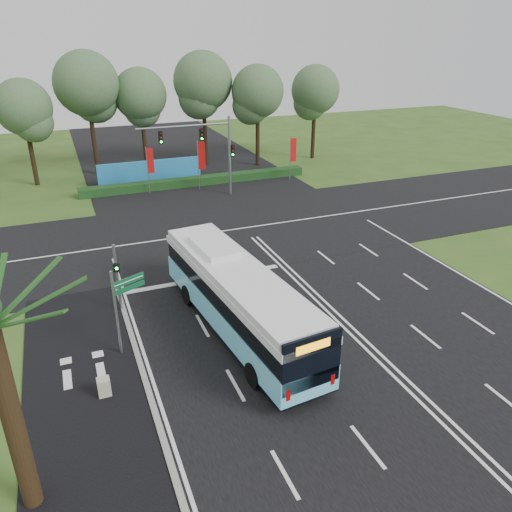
{
  "coord_description": "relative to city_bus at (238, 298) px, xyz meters",
  "views": [
    {
      "loc": [
        -12.06,
        -21.07,
        13.81
      ],
      "look_at": [
        -2.86,
        2.0,
        2.46
      ],
      "focal_mm": 35.0,
      "sensor_mm": 36.0,
      "label": 1
    }
  ],
  "objects": [
    {
      "name": "ground",
      "position": [
        5.04,
        1.07,
        -1.88
      ],
      "size": [
        120.0,
        120.0,
        0.0
      ],
      "primitive_type": "plane",
      "color": "#2E531B",
      "rests_on": "ground"
    },
    {
      "name": "road_main",
      "position": [
        5.04,
        1.07,
        -1.86
      ],
      "size": [
        20.0,
        120.0,
        0.04
      ],
      "primitive_type": "cube",
      "color": "black",
      "rests_on": "ground"
    },
    {
      "name": "road_cross",
      "position": [
        5.04,
        13.07,
        -1.85
      ],
      "size": [
        120.0,
        14.0,
        0.05
      ],
      "primitive_type": "cube",
      "color": "black",
      "rests_on": "ground"
    },
    {
      "name": "bike_path",
      "position": [
        -7.46,
        -1.93,
        -1.85
      ],
      "size": [
        5.0,
        18.0,
        0.06
      ],
      "primitive_type": "cube",
      "color": "black",
      "rests_on": "ground"
    },
    {
      "name": "kerb_strip",
      "position": [
        -5.06,
        -1.93,
        -1.82
      ],
      "size": [
        0.25,
        18.0,
        0.12
      ],
      "primitive_type": "cube",
      "color": "gray",
      "rests_on": "ground"
    },
    {
      "name": "city_bus",
      "position": [
        0.0,
        0.0,
        0.0
      ],
      "size": [
        4.05,
        13.21,
        3.73
      ],
      "rotation": [
        0.0,
        0.0,
        0.1
      ],
      "color": "#6DDAFC",
      "rests_on": "ground"
    },
    {
      "name": "pedestrian_signal",
      "position": [
        -5.16,
        4.18,
        0.22
      ],
      "size": [
        0.33,
        0.43,
        3.84
      ],
      "rotation": [
        0.0,
        0.0,
        -0.16
      ],
      "color": "gray",
      "rests_on": "ground"
    },
    {
      "name": "street_sign",
      "position": [
        -5.39,
        0.38,
        0.79
      ],
      "size": [
        1.54,
        0.75,
        4.27
      ],
      "rotation": [
        0.0,
        0.0,
        0.43
      ],
      "color": "gray",
      "rests_on": "ground"
    },
    {
      "name": "utility_cabinet",
      "position": [
        -6.76,
        -2.53,
        -1.45
      ],
      "size": [
        0.52,
        0.43,
        0.86
      ],
      "primitive_type": "cube",
      "rotation": [
        0.0,
        0.0,
        0.01
      ],
      "color": "#C0B49A",
      "rests_on": "ground"
    },
    {
      "name": "banner_flag_left",
      "position": [
        0.46,
        24.52,
        0.92
      ],
      "size": [
        0.62,
        0.19,
        4.28
      ],
      "rotation": [
        0.0,
        0.0,
        -0.24
      ],
      "color": "gray",
      "rests_on": "ground"
    },
    {
      "name": "banner_flag_mid",
      "position": [
        4.92,
        23.48,
        1.18
      ],
      "size": [
        0.65,
        0.32,
        4.69
      ],
      "rotation": [
        0.0,
        0.0,
        -0.41
      ],
      "color": "gray",
      "rests_on": "ground"
    },
    {
      "name": "banner_flag_right",
      "position": [
        14.23,
        23.66,
        0.93
      ],
      "size": [
        0.63,
        0.09,
        4.29
      ],
      "rotation": [
        0.0,
        0.0,
        -0.07
      ],
      "color": "gray",
      "rests_on": "ground"
    },
    {
      "name": "traffic_light_gantry",
      "position": [
        5.25,
        21.57,
        2.78
      ],
      "size": [
        8.41,
        0.28,
        7.0
      ],
      "color": "gray",
      "rests_on": "ground"
    },
    {
      "name": "hedge",
      "position": [
        5.04,
        25.57,
        -1.48
      ],
      "size": [
        22.0,
        1.2,
        0.8
      ],
      "primitive_type": "cube",
      "color": "#153413",
      "rests_on": "ground"
    },
    {
      "name": "blue_hoarding",
      "position": [
        1.04,
        28.07,
        -0.78
      ],
      "size": [
        10.0,
        0.3,
        2.2
      ],
      "primitive_type": "cube",
      "color": "#237FBE",
      "rests_on": "ground"
    },
    {
      "name": "eucalyptus_row",
      "position": [
        2.55,
        32.3,
        6.19
      ],
      "size": [
        41.66,
        8.65,
        12.1
      ],
      "color": "black",
      "rests_on": "ground"
    }
  ]
}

